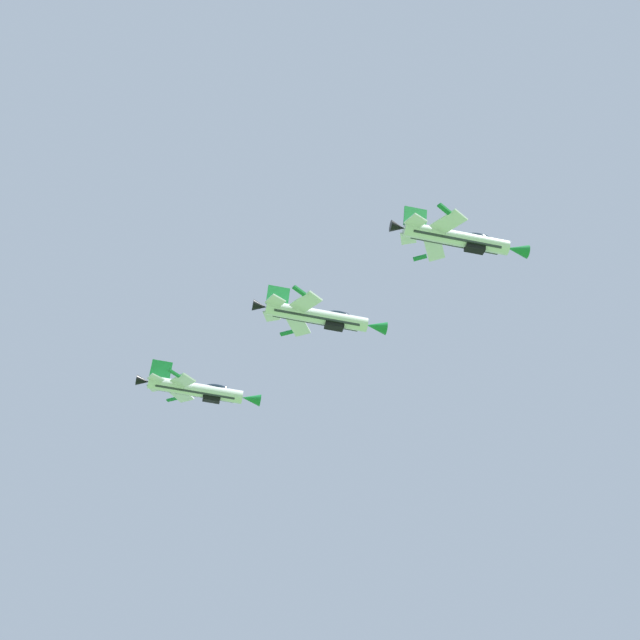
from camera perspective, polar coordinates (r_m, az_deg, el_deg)
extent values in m
cylinder|color=silver|center=(99.07, 8.86, 5.28)|extent=(9.94, 9.42, 1.70)
cube|color=#2D3338|center=(98.79, 8.86, 5.06)|extent=(8.37, 7.93, 1.05)
cone|color=#197A38|center=(100.99, 12.74, 4.47)|extent=(2.82, 2.78, 1.56)
cone|color=black|center=(97.70, 5.07, 6.04)|extent=(2.10, 2.09, 1.36)
ellipsoid|color=#192333|center=(100.10, 10.31, 5.27)|extent=(3.36, 3.27, 1.50)
cube|color=black|center=(99.12, 10.05, 4.66)|extent=(2.54, 2.50, 1.27)
cube|color=silver|center=(100.65, 7.47, 4.59)|extent=(2.81, 4.13, 2.21)
cube|color=#197A38|center=(102.07, 6.53, 4.06)|extent=(1.70, 1.00, 0.48)
cube|color=silver|center=(96.63, 8.36, 6.31)|extent=(4.19, 3.03, 2.21)
cube|color=#197A38|center=(94.79, 8.09, 7.18)|extent=(1.09, 1.71, 0.48)
cube|color=silver|center=(99.18, 5.77, 5.35)|extent=(2.30, 2.48, 1.21)
cube|color=silver|center=(96.81, 6.25, 6.37)|extent=(2.53, 2.39, 1.21)
cube|color=#197A38|center=(99.15, 6.22, 6.66)|extent=(2.88, 2.82, 2.37)
cylinder|color=silver|center=(101.85, -0.22, 0.25)|extent=(9.94, 9.42, 1.70)
cube|color=#2D3338|center=(101.60, -0.25, 0.03)|extent=(8.38, 7.94, 1.02)
cone|color=#197A38|center=(102.80, 3.69, -0.45)|extent=(2.82, 2.78, 1.56)
cone|color=black|center=(101.41, -3.96, 0.91)|extent=(2.10, 2.09, 1.36)
ellipsoid|color=#192333|center=(102.48, 1.26, 0.29)|extent=(3.35, 3.27, 1.48)
cube|color=black|center=(101.65, 0.93, -0.35)|extent=(2.54, 2.50, 1.25)
cube|color=silver|center=(103.85, -1.41, -0.37)|extent=(2.82, 4.18, 2.11)
cube|color=#197A38|center=(105.55, -2.18, -0.85)|extent=(1.70, 1.00, 0.47)
cube|color=silver|center=(99.47, -0.93, 1.15)|extent=(4.23, 3.04, 2.11)
cube|color=#197A38|center=(97.64, -1.37, 1.92)|extent=(1.10, 1.71, 0.47)
cube|color=silver|center=(102.76, -3.16, 0.30)|extent=(2.31, 2.50, 1.16)
cube|color=silver|center=(100.19, -2.93, 1.20)|extent=(2.56, 2.40, 1.16)
cube|color=#197A38|center=(102.47, -2.76, 1.56)|extent=(2.84, 2.78, 2.40)
cylinder|color=silver|center=(112.74, -8.10, -4.52)|extent=(9.94, 9.42, 1.70)
cube|color=#2D3338|center=(112.58, -8.14, -4.74)|extent=(8.35, 7.91, 1.13)
cone|color=#197A38|center=(112.81, -4.51, -5.15)|extent=(2.82, 2.78, 1.56)
cone|color=black|center=(113.10, -11.47, -3.91)|extent=(2.10, 2.09, 1.36)
ellipsoid|color=#192333|center=(112.94, -6.72, -4.46)|extent=(3.38, 3.30, 1.53)
cube|color=black|center=(112.44, -7.08, -5.09)|extent=(2.55, 2.51, 1.31)
cube|color=silver|center=(115.21, -9.00, -4.86)|extent=(2.76, 3.97, 2.50)
cube|color=#197A38|center=(117.24, -9.57, -5.11)|extent=(1.70, 0.99, 0.51)
cube|color=silver|center=(110.32, -8.93, -3.94)|extent=(4.03, 2.97, 2.50)
cube|color=#197A38|center=(108.41, -9.48, -3.44)|extent=(1.09, 1.70, 0.51)
cube|color=silver|center=(114.40, -10.65, -4.33)|extent=(2.27, 2.40, 1.35)
cube|color=silver|center=(111.55, -10.65, -3.78)|extent=(2.46, 2.35, 1.35)
cube|color=#197A38|center=(113.59, -10.33, -3.25)|extent=(3.00, 2.95, 2.27)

